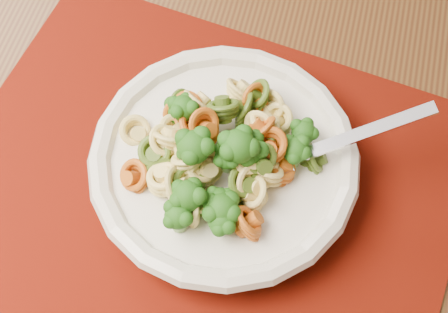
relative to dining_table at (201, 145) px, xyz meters
The scene contains 5 objects.
dining_table is the anchor object (origin of this frame).
placemat 0.16m from the dining_table, 51.38° to the right, with size 0.45×0.35×0.00m, color #520E03.
pasta_bowl 0.18m from the dining_table, 40.17° to the right, with size 0.23×0.23×0.04m.
pasta_broccoli_heap 0.20m from the dining_table, 40.17° to the right, with size 0.20×0.20×0.06m, color #ECD474, non-canonical shape.
fork 0.21m from the dining_table, 22.11° to the right, with size 0.19×0.02×0.01m, color silver, non-canonical shape.
Camera 1 is at (0.79, -0.07, 1.28)m, focal length 50.00 mm.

